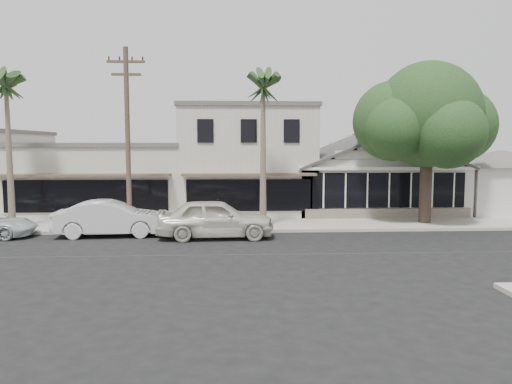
{
  "coord_description": "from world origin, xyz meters",
  "views": [
    {
      "loc": [
        -4.02,
        -19.41,
        4.38
      ],
      "look_at": [
        -2.72,
        6.0,
        1.92
      ],
      "focal_mm": 35.0,
      "sensor_mm": 36.0,
      "label": 1
    }
  ],
  "objects": [
    {
      "name": "palm_mid",
      "position": [
        -15.12,
        6.26,
        7.26
      ],
      "size": [
        2.64,
        2.64,
        8.44
      ],
      "color": "#726651",
      "rests_on": "ground"
    },
    {
      "name": "palm_east",
      "position": [
        -2.38,
        5.68,
        7.21
      ],
      "size": [
        3.09,
        3.09,
        8.39
      ],
      "color": "#726651",
      "rests_on": "ground"
    },
    {
      "name": "car_0",
      "position": [
        -4.73,
        3.63,
        0.92
      ],
      "size": [
        5.46,
        2.32,
        1.84
      ],
      "primitive_type": "imported",
      "rotation": [
        0.0,
        0.0,
        1.6
      ],
      "color": "beige",
      "rests_on": "ground"
    },
    {
      "name": "shade_tree",
      "position": [
        6.4,
        7.07,
        5.75
      ],
      "size": [
        7.87,
        7.12,
        8.74
      ],
      "rotation": [
        0.0,
        0.0,
        -0.32
      ],
      "color": "#443529",
      "rests_on": "ground"
    },
    {
      "name": "row_building_near",
      "position": [
        -3.0,
        13.5,
        3.25
      ],
      "size": [
        8.0,
        10.0,
        6.5
      ],
      "primitive_type": "cube",
      "color": "silver",
      "rests_on": "ground"
    },
    {
      "name": "utility_pole",
      "position": [
        -9.0,
        5.2,
        4.79
      ],
      "size": [
        1.8,
        0.24,
        9.0
      ],
      "color": "brown",
      "rests_on": "ground"
    },
    {
      "name": "sidewalk_north",
      "position": [
        -8.0,
        6.75,
        0.07
      ],
      "size": [
        90.0,
        3.5,
        0.15
      ],
      "primitive_type": "cube",
      "color": "#9E9991",
      "rests_on": "ground"
    },
    {
      "name": "side_cottage",
      "position": [
        13.2,
        11.5,
        1.5
      ],
      "size": [
        6.0,
        6.0,
        3.0
      ],
      "primitive_type": "cube",
      "color": "silver",
      "rests_on": "ground"
    },
    {
      "name": "car_1",
      "position": [
        -9.73,
        4.4,
        0.85
      ],
      "size": [
        5.26,
        2.11,
        1.7
      ],
      "primitive_type": "imported",
      "rotation": [
        0.0,
        0.0,
        1.63
      ],
      "color": "silver",
      "rests_on": "ground"
    },
    {
      "name": "ground",
      "position": [
        0.0,
        0.0,
        0.0
      ],
      "size": [
        140.0,
        140.0,
        0.0
      ],
      "primitive_type": "plane",
      "color": "black",
      "rests_on": "ground"
    },
    {
      "name": "corner_shop",
      "position": [
        5.0,
        12.47,
        2.62
      ],
      "size": [
        10.4,
        8.6,
        5.1
      ],
      "color": "silver",
      "rests_on": "ground"
    },
    {
      "name": "row_building_midnear",
      "position": [
        -12.0,
        13.5,
        2.1
      ],
      "size": [
        10.0,
        10.0,
        4.2
      ],
      "primitive_type": "cube",
      "color": "beige",
      "rests_on": "ground"
    }
  ]
}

